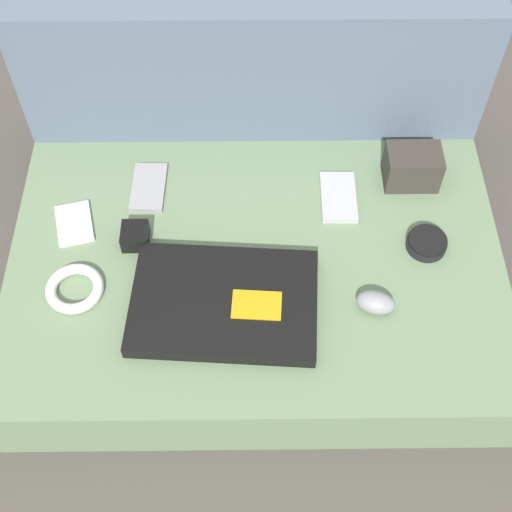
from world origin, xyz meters
TOP-DOWN VIEW (x-y plane):
  - ground_plane at (0.00, 0.00)m, footprint 8.00×8.00m
  - couch_seat at (0.00, 0.00)m, footprint 0.96×0.64m
  - couch_backrest at (0.00, 0.42)m, footprint 0.96×0.20m
  - laptop at (-0.06, -0.10)m, footprint 0.36×0.26m
  - computer_mouse at (0.22, -0.11)m, footprint 0.08×0.06m
  - speaker_puck at (0.33, 0.03)m, footprint 0.08×0.08m
  - phone_silver at (0.17, 0.16)m, footprint 0.07×0.13m
  - phone_black at (-0.36, 0.09)m, footprint 0.09×0.11m
  - phone_small at (-0.22, 0.19)m, footprint 0.07×0.13m
  - camera_pouch at (0.32, 0.21)m, footprint 0.11×0.08m
  - charger_brick at (-0.24, 0.05)m, footprint 0.05×0.06m
  - cable_coil at (-0.34, -0.06)m, footprint 0.11×0.11m

SIDE VIEW (x-z plane):
  - ground_plane at x=0.00m, z-range 0.00..0.00m
  - couch_seat at x=0.00m, z-range 0.00..0.15m
  - phone_black at x=-0.36m, z-range 0.15..0.16m
  - phone_small at x=-0.22m, z-range 0.15..0.16m
  - phone_silver at x=0.17m, z-range 0.15..0.16m
  - cable_coil at x=-0.34m, z-range 0.15..0.17m
  - speaker_puck at x=0.33m, z-range 0.15..0.17m
  - laptop at x=-0.06m, z-range 0.15..0.18m
  - charger_brick at x=-0.24m, z-range 0.15..0.19m
  - computer_mouse at x=0.22m, z-range 0.15..0.19m
  - camera_pouch at x=0.32m, z-range 0.15..0.23m
  - couch_backrest at x=0.00m, z-range 0.00..0.46m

